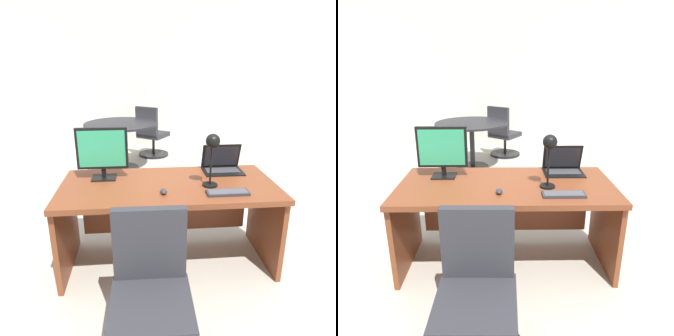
{
  "view_description": "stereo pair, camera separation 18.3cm",
  "coord_description": "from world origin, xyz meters",
  "views": [
    {
      "loc": [
        -0.22,
        -2.29,
        1.66
      ],
      "look_at": [
        0.0,
        0.04,
        0.86
      ],
      "focal_mm": 32.83,
      "sensor_mm": 36.0,
      "label": 1
    },
    {
      "loc": [
        -0.04,
        -2.3,
        1.66
      ],
      "look_at": [
        0.0,
        0.04,
        0.86
      ],
      "focal_mm": 32.83,
      "sensor_mm": 36.0,
      "label": 2
    }
  ],
  "objects": [
    {
      "name": "desk_lamp",
      "position": [
        0.32,
        -0.1,
        1.05
      ],
      "size": [
        0.12,
        0.14,
        0.43
      ],
      "color": "black",
      "rests_on": "desk"
    },
    {
      "name": "back_wall",
      "position": [
        0.0,
        3.97,
        1.4
      ],
      "size": [
        10.0,
        0.1,
        2.8
      ],
      "primitive_type": "cube",
      "color": "silver",
      "rests_on": "ground"
    },
    {
      "name": "desk",
      "position": [
        0.0,
        0.05,
        0.54
      ],
      "size": [
        1.73,
        0.81,
        0.74
      ],
      "color": "brown",
      "rests_on": "ground"
    },
    {
      "name": "meeting_table",
      "position": [
        -0.51,
        2.53,
        0.58
      ],
      "size": [
        1.15,
        1.15,
        0.77
      ],
      "color": "black",
      "rests_on": "ground"
    },
    {
      "name": "ground",
      "position": [
        0.0,
        1.5,
        0.0
      ],
      "size": [
        12.0,
        12.0,
        0.0
      ],
      "primitive_type": "plane",
      "color": "#B7B2A3"
    },
    {
      "name": "keyboard",
      "position": [
        0.42,
        -0.24,
        0.75
      ],
      "size": [
        0.32,
        0.11,
        0.02
      ],
      "color": "#2D2D33",
      "rests_on": "desk"
    },
    {
      "name": "laptop",
      "position": [
        0.51,
        0.29,
        0.81
      ],
      "size": [
        0.35,
        0.25,
        0.24
      ],
      "color": "black",
      "rests_on": "desk"
    },
    {
      "name": "monitor",
      "position": [
        -0.53,
        0.17,
        0.98
      ],
      "size": [
        0.42,
        0.16,
        0.43
      ],
      "color": "black",
      "rests_on": "desk"
    },
    {
      "name": "mouse",
      "position": [
        -0.05,
        -0.19,
        0.76
      ],
      "size": [
        0.05,
        0.09,
        0.04
      ],
      "color": "#2D2D33",
      "rests_on": "desk"
    },
    {
      "name": "office_chair",
      "position": [
        -0.18,
        -0.87,
        0.34
      ],
      "size": [
        0.56,
        0.56,
        0.88
      ],
      "color": "black",
      "rests_on": "ground"
    },
    {
      "name": "meeting_chair_near",
      "position": [
        -0.0,
        3.26,
        0.37
      ],
      "size": [
        0.64,
        0.65,
        0.93
      ],
      "color": "black",
      "rests_on": "ground"
    }
  ]
}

